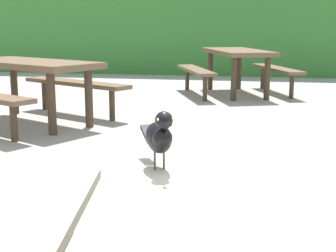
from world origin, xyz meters
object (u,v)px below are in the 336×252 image
(picnic_table_mid_left, at_px, (30,77))
(picnic_table_foreground, at_px, (227,209))
(picnic_table_mid_right, at_px, (237,61))
(bird_grackle, at_px, (159,136))

(picnic_table_mid_left, bearing_deg, picnic_table_foreground, -56.25)
(picnic_table_mid_left, xyz_separation_m, picnic_table_mid_right, (2.25, 2.95, 0.00))
(picnic_table_foreground, relative_size, picnic_table_mid_left, 0.86)
(picnic_table_mid_right, bearing_deg, picnic_table_foreground, -87.27)
(picnic_table_foreground, xyz_separation_m, picnic_table_mid_right, (-0.32, 6.80, 0.00))
(bird_grackle, bearing_deg, picnic_table_mid_left, 120.48)
(picnic_table_foreground, distance_m, bird_grackle, 0.40)
(picnic_table_foreground, bearing_deg, bird_grackle, -133.51)
(picnic_table_foreground, relative_size, picnic_table_mid_right, 0.90)
(picnic_table_foreground, xyz_separation_m, picnic_table_mid_left, (-2.57, 3.85, 0.00))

